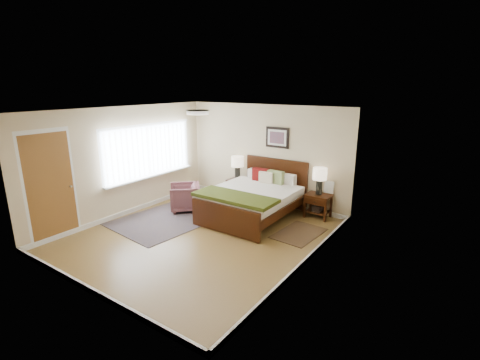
{
  "coord_description": "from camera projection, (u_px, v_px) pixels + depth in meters",
  "views": [
    {
      "loc": [
        4.33,
        -4.93,
        2.96
      ],
      "look_at": [
        0.42,
        0.78,
        1.05
      ],
      "focal_mm": 26.0,
      "sensor_mm": 36.0,
      "label": 1
    }
  ],
  "objects": [
    {
      "name": "left_wall",
      "position": [
        125.0,
        162.0,
        7.97
      ],
      "size": [
        0.04,
        5.0,
        2.5
      ],
      "primitive_type": "cube",
      "color": "beige",
      "rests_on": "ground"
    },
    {
      "name": "nightstand_left",
      "position": [
        237.0,
        184.0,
        9.12
      ],
      "size": [
        0.47,
        0.42,
        0.55
      ],
      "color": "#381808",
      "rests_on": "ground"
    },
    {
      "name": "armchair",
      "position": [
        185.0,
        197.0,
        8.4
      ],
      "size": [
        0.99,
        0.99,
        0.65
      ],
      "primitive_type": "imported",
      "rotation": [
        0.0,
        0.0,
        -0.81
      ],
      "color": "brown",
      "rests_on": "ground"
    },
    {
      "name": "ceil_fixture",
      "position": [
        198.0,
        112.0,
        6.42
      ],
      "size": [
        0.44,
        0.44,
        0.08
      ],
      "color": "white",
      "rests_on": "ceiling"
    },
    {
      "name": "lamp_right",
      "position": [
        320.0,
        176.0,
        7.77
      ],
      "size": [
        0.32,
        0.32,
        0.61
      ],
      "color": "black",
      "rests_on": "nightstand_right"
    },
    {
      "name": "lamp_left",
      "position": [
        237.0,
        164.0,
        8.99
      ],
      "size": [
        0.32,
        0.32,
        0.61
      ],
      "color": "black",
      "rests_on": "nightstand_left"
    },
    {
      "name": "right_wall",
      "position": [
        307.0,
        196.0,
        5.51
      ],
      "size": [
        0.04,
        5.0,
        2.5
      ],
      "primitive_type": "cube",
      "color": "beige",
      "rests_on": "ground"
    },
    {
      "name": "bed",
      "position": [
        253.0,
        195.0,
        7.86
      ],
      "size": [
        1.81,
        2.2,
        1.18
      ],
      "color": "#381808",
      "rests_on": "ground"
    },
    {
      "name": "window",
      "position": [
        150.0,
        152.0,
        8.46
      ],
      "size": [
        0.11,
        2.72,
        1.32
      ],
      "color": "silver",
      "rests_on": "left_wall"
    },
    {
      "name": "back_wall",
      "position": [
        265.0,
        155.0,
        8.73
      ],
      "size": [
        4.5,
        0.04,
        2.5
      ],
      "primitive_type": "cube",
      "color": "beige",
      "rests_on": "ground"
    },
    {
      "name": "rug_navy",
      "position": [
        299.0,
        233.0,
        7.14
      ],
      "size": [
        0.85,
        1.2,
        0.01
      ],
      "primitive_type": "cube",
      "rotation": [
        0.0,
        0.0,
        -0.08
      ],
      "color": "black",
      "rests_on": "ground"
    },
    {
      "name": "wall_art",
      "position": [
        277.0,
        138.0,
        8.39
      ],
      "size": [
        0.62,
        0.05,
        0.5
      ],
      "color": "black",
      "rests_on": "back_wall"
    },
    {
      "name": "floor",
      "position": [
        202.0,
        235.0,
        7.07
      ],
      "size": [
        5.0,
        5.0,
        0.0
      ],
      "primitive_type": "plane",
      "color": "olive",
      "rests_on": "ground"
    },
    {
      "name": "nightstand_right",
      "position": [
        318.0,
        203.0,
        7.92
      ],
      "size": [
        0.55,
        0.42,
        0.55
      ],
      "color": "#381808",
      "rests_on": "ground"
    },
    {
      "name": "ceiling",
      "position": [
        198.0,
        110.0,
        6.41
      ],
      "size": [
        4.5,
        5.0,
        0.02
      ],
      "primitive_type": "cube",
      "color": "white",
      "rests_on": "back_wall"
    },
    {
      "name": "front_wall",
      "position": [
        80.0,
        214.0,
        4.75
      ],
      "size": [
        4.5,
        0.04,
        2.5
      ],
      "primitive_type": "cube",
      "color": "beige",
      "rests_on": "ground"
    },
    {
      "name": "door",
      "position": [
        51.0,
        187.0,
        6.61
      ],
      "size": [
        0.06,
        1.0,
        2.18
      ],
      "color": "silver",
      "rests_on": "ground"
    },
    {
      "name": "rug_persian",
      "position": [
        171.0,
        218.0,
        7.95
      ],
      "size": [
        2.02,
        2.67,
        0.01
      ],
      "primitive_type": "cube",
      "rotation": [
        0.0,
        0.0,
        -0.11
      ],
      "color": "#0C173E",
      "rests_on": "ground"
    }
  ]
}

